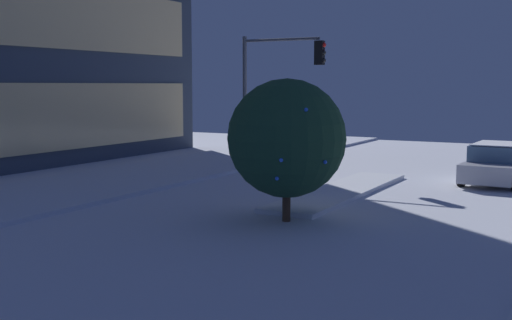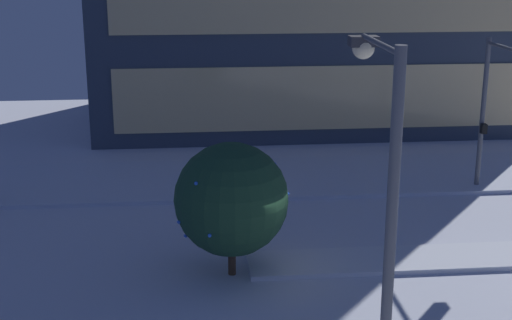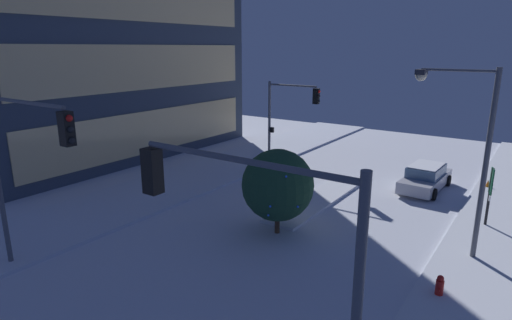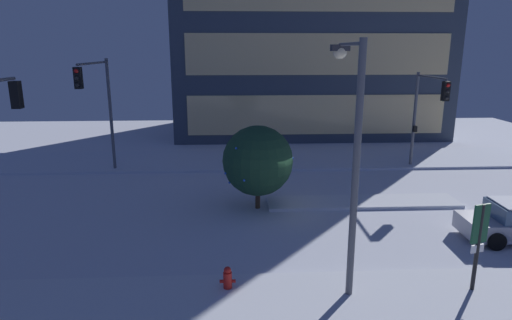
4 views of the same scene
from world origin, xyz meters
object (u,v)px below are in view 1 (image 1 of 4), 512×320
Objects in this scene: traffic_light_corner_far_right at (275,78)px; decorated_tree_median at (287,138)px; car_near at (497,164)px; traffic_light_corner_near_left at (359,19)px.

decorated_tree_median is at bearing -61.62° from traffic_light_corner_far_right.
traffic_light_corner_near_left reaches higher than car_near.
decorated_tree_median is (-9.89, -5.34, -1.71)m from traffic_light_corner_far_right.
car_near is 9.79m from traffic_light_corner_far_right.
decorated_tree_median is (-9.97, 3.90, 1.53)m from car_near.
traffic_light_corner_near_left is at bearing -150.15° from decorated_tree_median.
decorated_tree_median is at bearing -60.15° from traffic_light_corner_near_left.
traffic_light_corner_far_right is at bearing 28.38° from decorated_tree_median.
decorated_tree_median reaches higher than car_near.
car_near is 19.35m from traffic_light_corner_near_left.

